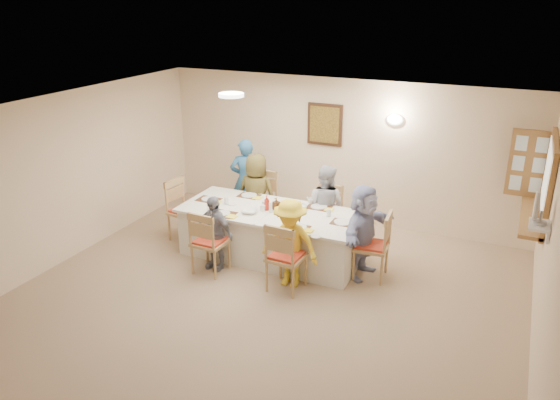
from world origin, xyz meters
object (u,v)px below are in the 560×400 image
at_px(chair_right_end, 371,245).
at_px(condiment_ketchup, 267,203).
at_px(chair_front_left, 210,241).
at_px(chair_front_right, 287,255).
at_px(dining_table, 272,234).
at_px(desk_fan, 539,212).
at_px(chair_back_right, 327,216).
at_px(diner_back_right, 325,207).
at_px(caregiver, 246,180).
at_px(diner_front_left, 214,233).
at_px(diner_back_left, 256,195).
at_px(serving_hatch, 548,182).
at_px(chair_left_end, 186,210).
at_px(chair_back_left, 260,202).
at_px(diner_front_right, 290,243).
at_px(diner_right_end, 363,231).

height_order(chair_right_end, condiment_ketchup, chair_right_end).
relative_size(chair_front_left, chair_front_right, 0.97).
distance_m(dining_table, condiment_ketchup, 0.50).
height_order(desk_fan, chair_right_end, desk_fan).
xyz_separation_m(chair_back_right, condiment_ketchup, (-0.67, -0.81, 0.40)).
xyz_separation_m(chair_back_right, chair_front_right, (-0.00, -1.60, 0.03)).
relative_size(diner_back_right, caregiver, 0.92).
relative_size(desk_fan, diner_front_left, 0.27).
distance_m(desk_fan, chair_back_right, 3.43).
height_order(diner_back_right, condiment_ketchup, diner_back_right).
bearing_deg(caregiver, desk_fan, 130.65).
distance_m(dining_table, diner_back_right, 0.95).
bearing_deg(diner_back_left, serving_hatch, 177.54).
distance_m(desk_fan, chair_left_end, 5.23).
bearing_deg(chair_front_left, chair_back_right, -125.02).
relative_size(chair_back_right, caregiver, 0.64).
bearing_deg(desk_fan, chair_front_left, -177.03).
distance_m(diner_front_left, condiment_ketchup, 0.91).
xyz_separation_m(chair_back_left, condiment_ketchup, (0.53, -0.81, 0.36)).
relative_size(serving_hatch, chair_front_right, 1.49).
bearing_deg(chair_front_right, dining_table, -49.82).
distance_m(desk_fan, diner_front_right, 3.09).
bearing_deg(serving_hatch, diner_right_end, -161.11).
bearing_deg(diner_front_left, desk_fan, 12.15).
distance_m(desk_fan, dining_table, 3.78).
bearing_deg(caregiver, chair_right_end, 127.48).
relative_size(chair_back_left, chair_front_left, 1.05).
relative_size(chair_right_end, caregiver, 0.68).
height_order(diner_back_right, diner_right_end, diner_right_end).
height_order(chair_back_right, diner_front_left, diner_front_left).
relative_size(diner_front_right, diner_right_end, 0.92).
relative_size(chair_right_end, diner_back_left, 0.72).
relative_size(chair_left_end, diner_right_end, 0.74).
xyz_separation_m(chair_left_end, condiment_ketchup, (1.48, -0.01, 0.37)).
relative_size(serving_hatch, chair_right_end, 1.50).
height_order(chair_front_right, chair_left_end, chair_left_end).
bearing_deg(condiment_ketchup, serving_hatch, 11.70).
bearing_deg(chair_left_end, diner_front_right, -99.45).
height_order(dining_table, chair_front_right, chair_front_right).
bearing_deg(chair_front_left, chair_right_end, -157.74).
bearing_deg(chair_right_end, chair_front_right, -54.06).
xyz_separation_m(serving_hatch, diner_right_end, (-2.24, -0.76, -0.82)).
xyz_separation_m(chair_right_end, diner_back_right, (-0.95, 0.68, 0.18)).
xyz_separation_m(chair_front_left, condiment_ketchup, (0.53, 0.79, 0.39)).
xyz_separation_m(serving_hatch, diner_front_right, (-3.06, -1.44, -0.87)).
bearing_deg(serving_hatch, condiment_ketchup, -168.30).
xyz_separation_m(chair_left_end, diner_front_left, (0.95, -0.68, 0.06)).
xyz_separation_m(chair_back_left, chair_front_left, (0.00, -1.60, -0.03)).
relative_size(chair_front_right, chair_left_end, 1.00).
distance_m(diner_back_right, diner_front_right, 1.36).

